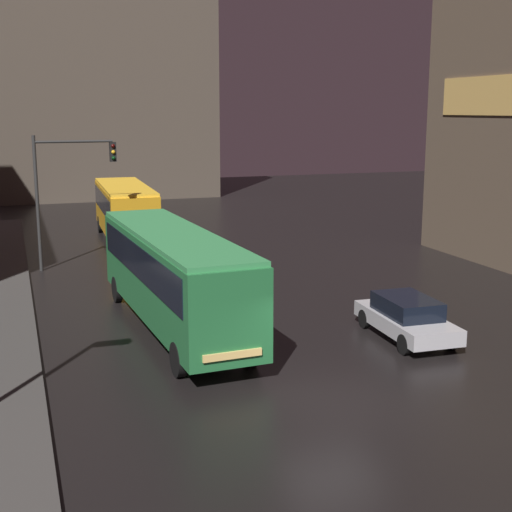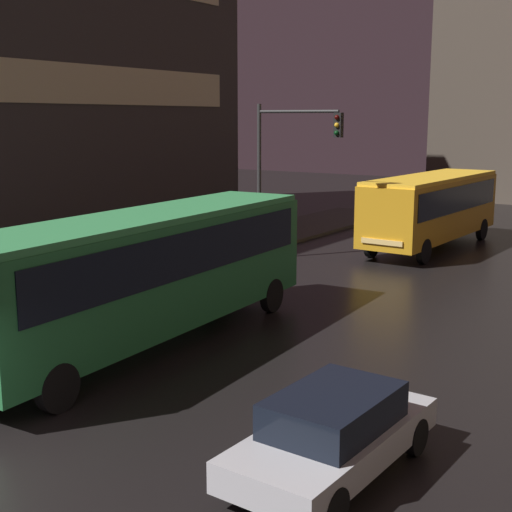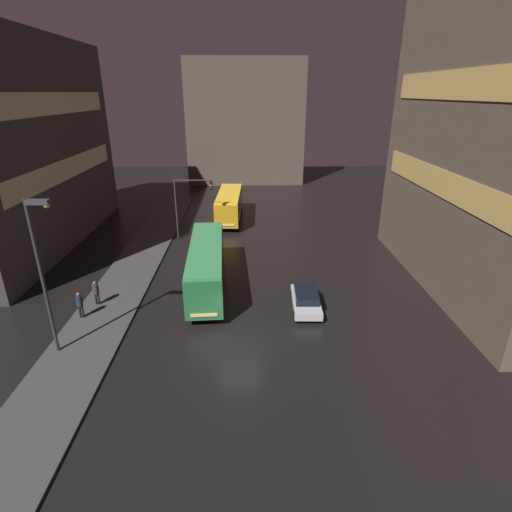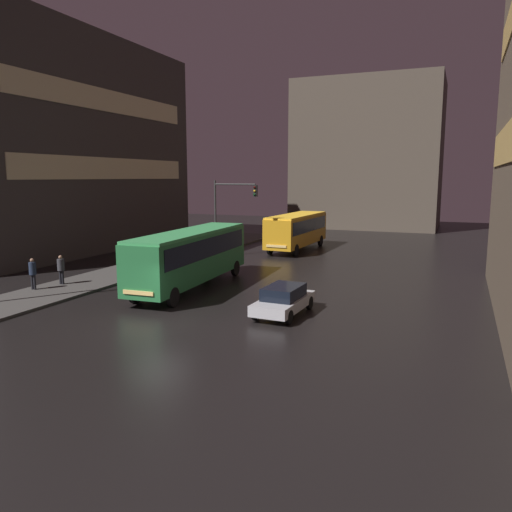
% 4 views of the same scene
% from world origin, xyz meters
% --- Properties ---
extents(ground_plane, '(120.00, 120.00, 0.00)m').
position_xyz_m(ground_plane, '(0.00, 0.00, 0.00)').
color(ground_plane, black).
extents(building_far_backdrop, '(18.07, 12.00, 18.49)m').
position_xyz_m(building_far_backdrop, '(0.36, 48.73, 9.24)').
color(building_far_backdrop, '#4C4238').
rests_on(building_far_backdrop, ground).
extents(bus_near, '(3.02, 11.53, 3.37)m').
position_xyz_m(bus_near, '(-2.53, 7.27, 2.08)').
color(bus_near, '#236B38').
rests_on(bus_near, ground).
extents(bus_far, '(2.86, 9.87, 3.19)m').
position_xyz_m(bus_far, '(-1.50, 24.44, 1.97)').
color(bus_far, orange).
rests_on(bus_far, ground).
extents(car_taxi, '(1.96, 4.30, 1.38)m').
position_xyz_m(car_taxi, '(4.43, 3.86, 0.72)').
color(car_taxi, '#B7B7BC').
rests_on(car_taxi, ground).
extents(traffic_light_main, '(3.73, 0.35, 6.22)m').
position_xyz_m(traffic_light_main, '(-5.12, 18.09, 4.24)').
color(traffic_light_main, '#2D2D2D').
rests_on(traffic_light_main, ground).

